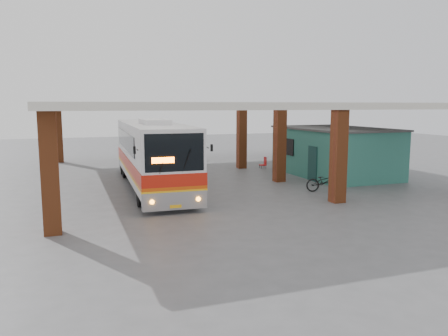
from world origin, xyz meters
name	(u,v)px	position (x,y,z in m)	size (l,w,h in m)	color
ground	(253,194)	(0.00, 0.00, 0.00)	(90.00, 90.00, 0.00)	#515154
brick_columns	(242,143)	(1.43, 5.00, 2.17)	(20.10, 21.60, 4.35)	brown
canopy_roof	(220,106)	(0.50, 6.50, 4.50)	(21.00, 23.00, 0.30)	silver
shop_building	(334,151)	(7.49, 4.00, 1.56)	(5.20, 8.20, 3.11)	#2D7163
coach_bus	(152,154)	(-4.50, 3.61, 1.89)	(3.29, 13.20, 3.81)	silver
motorcycle	(325,181)	(3.90, -0.59, 0.55)	(0.73, 2.08, 1.09)	black
pedestrian	(339,183)	(3.37, -2.58, 0.84)	(0.61, 0.40, 1.69)	red
red_chair	(264,163)	(4.51, 8.36, 0.38)	(0.46, 0.46, 0.83)	red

